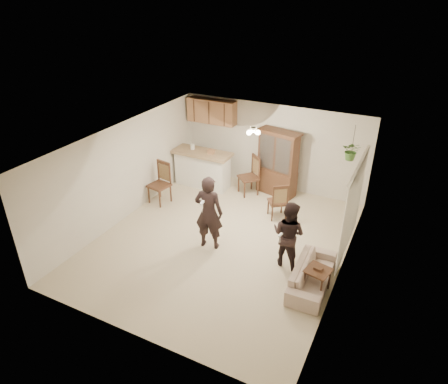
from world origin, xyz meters
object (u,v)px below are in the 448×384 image
at_px(side_table, 317,279).
at_px(chair_hutch_left, 248,183).
at_px(sofa, 313,270).
at_px(chair_bar, 160,192).
at_px(adult, 209,212).
at_px(child, 288,238).
at_px(chair_hutch_right, 277,207).
at_px(china_hutch, 278,164).

relative_size(side_table, chair_hutch_left, 0.48).
bearing_deg(sofa, chair_bar, 70.84).
xyz_separation_m(adult, child, (1.82, 0.17, -0.22)).
distance_m(child, chair_hutch_right, 1.99).
bearing_deg(china_hutch, adult, -86.14).
bearing_deg(china_hutch, sofa, -47.05).
bearing_deg(chair_bar, side_table, -7.64).
xyz_separation_m(sofa, side_table, (0.13, -0.12, -0.11)).
relative_size(chair_hutch_left, chair_hutch_right, 1.14).
height_order(chair_hutch_left, chair_hutch_right, chair_hutch_left).
distance_m(chair_hutch_left, chair_hutch_right, 1.48).
relative_size(child, side_table, 2.43).
bearing_deg(chair_hutch_left, chair_bar, -100.34).
bearing_deg(chair_hutch_right, side_table, 88.99).
relative_size(chair_bar, chair_hutch_right, 1.16).
height_order(china_hutch, chair_bar, china_hutch).
bearing_deg(sofa, adult, 82.27).
height_order(adult, side_table, adult).
bearing_deg(adult, sofa, 164.28).
height_order(adult, chair_bar, adult).
distance_m(china_hutch, chair_bar, 3.40).
xyz_separation_m(china_hutch, chair_hutch_right, (0.48, -1.25, -0.65)).
bearing_deg(chair_hutch_left, china_hutch, 69.67).
xyz_separation_m(child, chair_hutch_right, (-0.86, 1.76, -0.39)).
bearing_deg(chair_hutch_right, adult, 26.46).
distance_m(child, chair_hutch_left, 3.35).
bearing_deg(sofa, chair_hutch_left, 40.11).
height_order(china_hutch, side_table, china_hutch).
bearing_deg(chair_bar, chair_hutch_left, 48.85).
bearing_deg(china_hutch, chair_bar, -131.60).
bearing_deg(child, chair_hutch_left, -40.79).
distance_m(sofa, chair_hutch_right, 2.67).
relative_size(sofa, adult, 1.04).
xyz_separation_m(child, side_table, (0.81, -0.54, -0.42)).
height_order(child, side_table, child).
relative_size(adult, china_hutch, 0.95).
xyz_separation_m(adult, chair_hutch_left, (-0.24, 2.79, -0.58)).
bearing_deg(chair_bar, adult, -18.17).
relative_size(adult, child, 1.33).
distance_m(china_hutch, chair_hutch_right, 1.49).
bearing_deg(chair_hutch_left, side_table, -6.53).
height_order(sofa, chair_bar, chair_bar).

